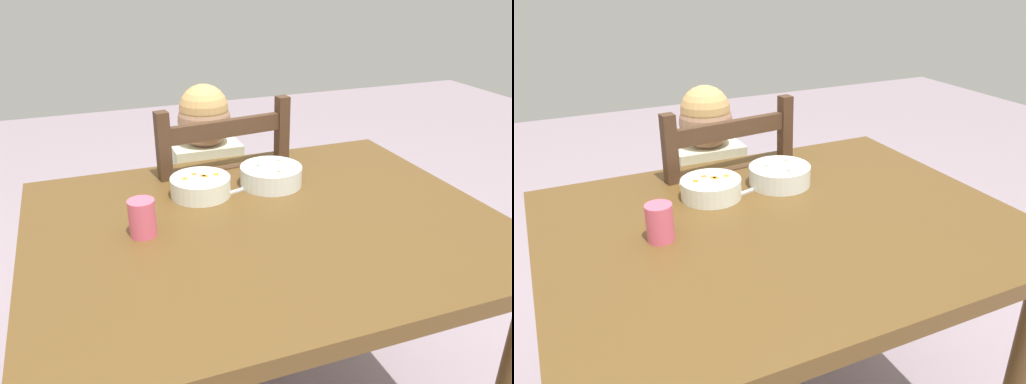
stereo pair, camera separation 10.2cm
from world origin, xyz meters
TOP-DOWN VIEW (x-y plane):
  - dining_table at (0.00, 0.00)m, footprint 1.12×0.89m
  - dining_chair at (-0.00, 0.50)m, footprint 0.47×0.47m
  - child_figure at (-0.01, 0.49)m, footprint 0.32×0.31m
  - bowl_of_peas at (0.09, 0.20)m, footprint 0.17×0.17m
  - bowl_of_carrots at (-0.11, 0.20)m, footprint 0.16×0.16m
  - spoon at (-0.05, 0.17)m, footprint 0.14×0.06m
  - drinking_cup at (-0.29, 0.03)m, footprint 0.06×0.06m

SIDE VIEW (x-z plane):
  - dining_chair at x=0.00m, z-range -0.01..0.94m
  - dining_table at x=0.00m, z-range 0.26..1.01m
  - child_figure at x=-0.01m, z-range 0.16..1.14m
  - spoon at x=-0.05m, z-range 0.75..0.76m
  - bowl_of_carrots at x=-0.11m, z-range 0.76..0.81m
  - bowl_of_peas at x=0.09m, z-range 0.76..0.81m
  - drinking_cup at x=-0.29m, z-range 0.75..0.84m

